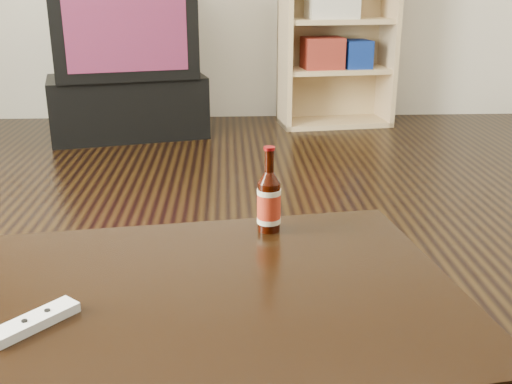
{
  "coord_description": "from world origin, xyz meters",
  "views": [
    {
      "loc": [
        0.05,
        -1.61,
        1.0
      ],
      "look_at": [
        0.12,
        -0.32,
        0.54
      ],
      "focal_mm": 42.0,
      "sensor_mm": 36.0,
      "label": 1
    }
  ],
  "objects_px": {
    "beer_bottle": "(269,202)",
    "tv": "(123,24)",
    "coffee_table": "(145,325)",
    "remote": "(34,321)",
    "bookshelf": "(336,16)",
    "tv_stand": "(128,106)"
  },
  "relations": [
    {
      "from": "tv_stand",
      "to": "remote",
      "type": "distance_m",
      "value": 3.16
    },
    {
      "from": "tv_stand",
      "to": "tv",
      "type": "height_order",
      "value": "tv"
    },
    {
      "from": "tv",
      "to": "beer_bottle",
      "type": "bearing_deg",
      "value": -88.4
    },
    {
      "from": "tv_stand",
      "to": "coffee_table",
      "type": "distance_m",
      "value": 3.09
    },
    {
      "from": "coffee_table",
      "to": "remote",
      "type": "height_order",
      "value": "remote"
    },
    {
      "from": "tv_stand",
      "to": "coffee_table",
      "type": "bearing_deg",
      "value": -94.49
    },
    {
      "from": "tv_stand",
      "to": "bookshelf",
      "type": "xyz_separation_m",
      "value": [
        1.44,
        0.3,
        0.56
      ]
    },
    {
      "from": "bookshelf",
      "to": "remote",
      "type": "relative_size",
      "value": 10.12
    },
    {
      "from": "tv",
      "to": "remote",
      "type": "xyz_separation_m",
      "value": [
        0.34,
        -3.13,
        -0.28
      ]
    },
    {
      "from": "tv_stand",
      "to": "beer_bottle",
      "type": "height_order",
      "value": "beer_bottle"
    },
    {
      "from": "bookshelf",
      "to": "remote",
      "type": "xyz_separation_m",
      "value": [
        -1.1,
        -3.44,
        -0.31
      ]
    },
    {
      "from": "coffee_table",
      "to": "tv_stand",
      "type": "bearing_deg",
      "value": 99.43
    },
    {
      "from": "bookshelf",
      "to": "coffee_table",
      "type": "bearing_deg",
      "value": -112.77
    },
    {
      "from": "beer_bottle",
      "to": "tv",
      "type": "bearing_deg",
      "value": 105.52
    },
    {
      "from": "tv",
      "to": "bookshelf",
      "type": "xyz_separation_m",
      "value": [
        1.44,
        0.3,
        0.03
      ]
    },
    {
      "from": "tv_stand",
      "to": "tv",
      "type": "distance_m",
      "value": 0.54
    },
    {
      "from": "tv",
      "to": "coffee_table",
      "type": "bearing_deg",
      "value": -94.49
    },
    {
      "from": "tv",
      "to": "tv_stand",
      "type": "bearing_deg",
      "value": 90.0
    },
    {
      "from": "bookshelf",
      "to": "tv_stand",
      "type": "bearing_deg",
      "value": -175.41
    },
    {
      "from": "coffee_table",
      "to": "bookshelf",
      "type": "bearing_deg",
      "value": 74.42
    },
    {
      "from": "tv",
      "to": "beer_bottle",
      "type": "relative_size",
      "value": 4.91
    },
    {
      "from": "coffee_table",
      "to": "remote",
      "type": "bearing_deg",
      "value": -152.08
    }
  ]
}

